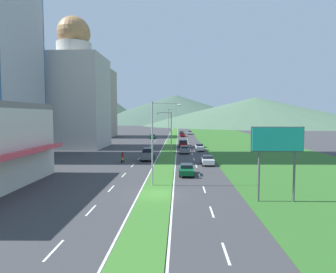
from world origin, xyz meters
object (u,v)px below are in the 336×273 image
car_1 (199,147)px  car_4 (207,160)px  street_lamp_far (170,123)px  billboard_roadside (277,144)px  car_6 (182,133)px  pickup_truck_1 (183,144)px  car_7 (182,135)px  motorcycle_rider (123,158)px  car_0 (184,149)px  pickup_truck_0 (148,154)px  car_2 (190,133)px  street_lamp_near (156,137)px  street_lamp_mid (169,130)px  car_3 (187,169)px  car_5 (153,136)px

car_1 → car_4: 19.17m
street_lamp_far → billboard_roadside: (11.73, -58.65, -0.36)m
car_4 → car_6: car_4 is taller
billboard_roadside → pickup_truck_1: 47.23m
car_7 → car_4: bearing=3.0°
car_1 → motorcycle_rider: 22.37m
car_0 → pickup_truck_0: size_ratio=0.88×
car_2 → pickup_truck_1: (-3.58, -50.92, 0.23)m
street_lamp_near → street_lamp_mid: 26.37m
street_lamp_near → car_3: (3.68, 6.18, -4.79)m
billboard_roadside → car_5: 76.83m
car_2 → car_3: 85.20m
car_6 → pickup_truck_0: size_ratio=0.76×
street_lamp_near → car_5: 69.03m
street_lamp_near → motorcycle_rider: 18.47m
street_lamp_near → car_1: size_ratio=2.05×
car_4 → street_lamp_near: bearing=-26.9°
billboard_roadside → motorcycle_rider: bearing=129.9°
car_0 → car_3: (-0.13, -23.05, -0.04)m
car_4 → motorcycle_rider: size_ratio=2.08×
car_2 → pickup_truck_0: bearing=-8.2°
car_5 → car_6: size_ratio=1.10×
street_lamp_mid → motorcycle_rider: (-7.71, -9.96, -4.35)m
street_lamp_mid → car_5: size_ratio=1.92×
billboard_roadside → car_0: (-7.84, 35.19, -4.60)m
car_5 → car_4: bearing=-165.7°
car_5 → car_0: bearing=-165.3°
pickup_truck_1 → car_1: bearing=28.2°
street_lamp_far → car_0: 24.28m
street_lamp_far → pickup_truck_1: street_lamp_far is taller
street_lamp_mid → car_0: street_lamp_mid is taller
car_5 → motorcycle_rider: 52.16m
street_lamp_far → car_0: size_ratio=2.10×
street_lamp_mid → car_0: (3.12, 2.88, -4.31)m
street_lamp_mid → motorcycle_rider: street_lamp_mid is taller
street_lamp_far → pickup_truck_0: 33.59m
car_0 → car_1: car_1 is taller
billboard_roadside → car_2: size_ratio=1.57×
car_2 → car_7: bearing=-13.5°
car_0 → motorcycle_rider: motorcycle_rider is taller
pickup_truck_0 → motorcycle_rider: 5.10m
car_2 → street_lamp_mid: bearing=-5.8°
car_2 → car_5: car_5 is taller
street_lamp_mid → pickup_truck_1: street_lamp_mid is taller
car_7 → pickup_truck_0: size_ratio=0.87×
billboard_roadside → pickup_truck_1: bearing=99.8°
car_2 → car_6: size_ratio=1.09×
street_lamp_mid → car_4: size_ratio=2.10×
car_4 → car_5: size_ratio=0.91×
street_lamp_far → car_6: (3.78, 37.36, -5.03)m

